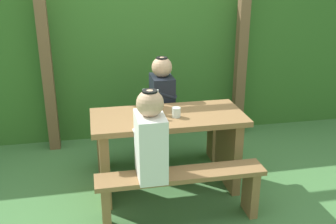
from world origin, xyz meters
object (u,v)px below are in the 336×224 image
at_px(person_black_coat, 162,94).
at_px(drinking_glass, 176,112).
at_px(picnic_table, 168,140).
at_px(person_white_shirt, 150,138).
at_px(bottle_left, 157,105).
at_px(bottle_right, 145,105).
at_px(bench_near, 181,187).
at_px(bench_far, 158,135).

bearing_deg(person_black_coat, drinking_glass, -88.40).
distance_m(picnic_table, person_white_shirt, 0.65).
distance_m(person_white_shirt, person_black_coat, 1.11).
bearing_deg(drinking_glass, bottle_left, 144.43).
height_order(bottle_left, bottle_right, bottle_right).
bearing_deg(bottle_right, bottle_left, 10.13).
bearing_deg(picnic_table, person_black_coat, 85.17).
relative_size(picnic_table, bottle_right, 5.58).
bearing_deg(person_white_shirt, bench_near, -0.77).
relative_size(bench_far, person_white_shirt, 1.95).
bearing_deg(bench_far, drinking_glass, -84.14).
xyz_separation_m(bench_far, bottle_right, (-0.21, -0.52, 0.54)).
height_order(person_white_shirt, person_black_coat, same).
distance_m(bench_near, bottle_left, 0.79).
height_order(person_black_coat, bottle_left, person_black_coat).
bearing_deg(bottle_right, bench_near, -69.69).
xyz_separation_m(person_white_shirt, bottle_left, (0.15, 0.58, 0.06)).
xyz_separation_m(bench_near, drinking_glass, (0.06, 0.47, 0.48)).
bearing_deg(bottle_right, person_white_shirt, -93.88).
height_order(picnic_table, drinking_glass, drinking_glass).
relative_size(bench_far, drinking_glass, 15.75).
relative_size(drinking_glass, bottle_right, 0.35).
xyz_separation_m(drinking_glass, bottle_right, (-0.27, 0.09, 0.06)).
height_order(bench_near, bottle_right, bottle_right).
xyz_separation_m(bench_far, person_black_coat, (0.05, -0.00, 0.47)).
height_order(bench_near, person_white_shirt, person_white_shirt).
bearing_deg(bottle_left, person_black_coat, 74.36).
relative_size(bench_near, bench_far, 1.00).
distance_m(person_black_coat, bottle_right, 0.58).
distance_m(picnic_table, bottle_left, 0.35).
bearing_deg(bench_far, person_white_shirt, -102.90).
relative_size(person_white_shirt, person_black_coat, 1.00).
height_order(bench_far, person_white_shirt, person_white_shirt).
bearing_deg(drinking_glass, person_black_coat, 91.60).
xyz_separation_m(picnic_table, bottle_right, (-0.21, 0.02, 0.35)).
relative_size(person_white_shirt, drinking_glass, 8.10).
bearing_deg(bottle_left, bottle_right, -169.87).
relative_size(picnic_table, drinking_glass, 15.75).
relative_size(bench_far, bottle_left, 6.04).
xyz_separation_m(picnic_table, drinking_glass, (0.06, -0.07, 0.29)).
bearing_deg(person_black_coat, person_white_shirt, -105.21).
distance_m(picnic_table, bench_far, 0.57).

